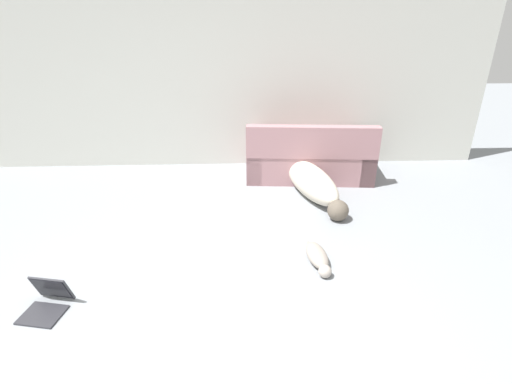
{
  "coord_description": "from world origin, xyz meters",
  "views": [
    {
      "loc": [
        0.37,
        -1.89,
        2.19
      ],
      "look_at": [
        0.53,
        1.75,
        0.46
      ],
      "focal_mm": 28.0,
      "sensor_mm": 36.0,
      "label": 1
    }
  ],
  "objects": [
    {
      "name": "cat",
      "position": [
        1.07,
        1.14,
        0.06
      ],
      "size": [
        0.22,
        0.62,
        0.13
      ],
      "rotation": [
        0.0,
        0.0,
        4.83
      ],
      "color": "gray",
      "rests_on": "ground_plane"
    },
    {
      "name": "ground_plane",
      "position": [
        0.0,
        0.0,
        0.0
      ],
      "size": [
        20.0,
        20.0,
        0.0
      ],
      "primitive_type": "plane",
      "color": "gray"
    },
    {
      "name": "dog",
      "position": [
        1.26,
        2.55,
        0.18
      ],
      "size": [
        0.71,
        1.66,
        0.38
      ],
      "rotation": [
        0.0,
        0.0,
        5.0
      ],
      "color": "beige",
      "rests_on": "ground_plane"
    },
    {
      "name": "wall_back",
      "position": [
        0.0,
        3.75,
        1.29
      ],
      "size": [
        7.76,
        0.06,
        2.58
      ],
      "color": "beige",
      "rests_on": "ground_plane"
    },
    {
      "name": "laptop_open",
      "position": [
        -1.16,
        0.64,
        0.08
      ],
      "size": [
        0.37,
        0.4,
        0.26
      ],
      "rotation": [
        0.0,
        0.0,
        -0.2
      ],
      "color": "#2D2D33",
      "rests_on": "ground_plane"
    },
    {
      "name": "couch",
      "position": [
        1.31,
        3.19,
        0.26
      ],
      "size": [
        1.74,
        0.95,
        0.8
      ],
      "rotation": [
        0.0,
        0.0,
        3.06
      ],
      "color": "#A3757A",
      "rests_on": "ground_plane"
    }
  ]
}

